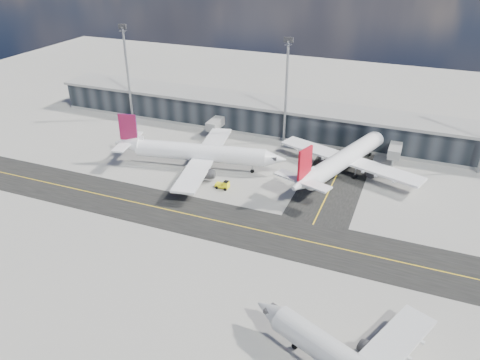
% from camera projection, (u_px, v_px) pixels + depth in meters
% --- Properties ---
extents(ground, '(300.00, 300.00, 0.00)m').
position_uv_depth(ground, '(212.00, 232.00, 92.48)').
color(ground, gray).
rests_on(ground, ground).
extents(taxiway_lanes, '(180.00, 63.00, 0.03)m').
position_uv_depth(taxiway_lanes, '(249.00, 209.00, 99.97)').
color(taxiway_lanes, black).
rests_on(taxiway_lanes, ground).
extents(terminal_concourse, '(152.00, 19.80, 8.80)m').
position_uv_depth(terminal_concourse, '(292.00, 120.00, 135.48)').
color(terminal_concourse, black).
rests_on(terminal_concourse, ground).
extents(floodlight_masts, '(102.50, 0.70, 28.90)m').
position_uv_depth(floodlight_masts, '(286.00, 88.00, 124.40)').
color(floodlight_masts, gray).
rests_on(floodlight_masts, ground).
extents(airliner_af, '(43.51, 37.30, 12.93)m').
position_uv_depth(airliner_af, '(198.00, 153.00, 115.36)').
color(airliner_af, white).
rests_on(airliner_af, ground).
extents(airliner_redtail, '(36.81, 42.64, 12.97)m').
position_uv_depth(airliner_redtail, '(345.00, 158.00, 112.40)').
color(airliner_redtail, white).
rests_on(airliner_redtail, ground).
extents(baggage_tug, '(3.28, 1.75, 2.03)m').
position_uv_depth(baggage_tug, '(224.00, 185.00, 107.43)').
color(baggage_tug, '#FFF30D').
rests_on(baggage_tug, ground).
extents(service_van, '(2.48, 4.81, 1.30)m').
position_uv_depth(service_van, '(340.00, 155.00, 122.64)').
color(service_van, white).
rests_on(service_van, ground).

